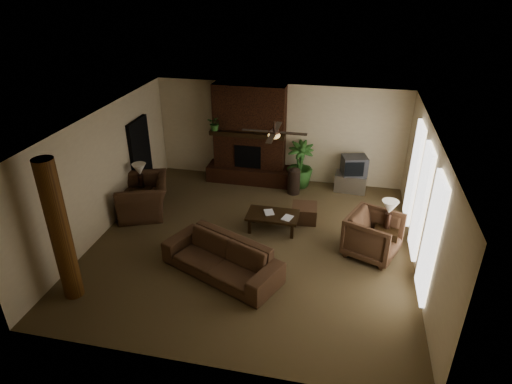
% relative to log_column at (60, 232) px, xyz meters
% --- Properties ---
extents(room_shell, '(7.00, 7.00, 7.00)m').
position_rel_log_column_xyz_m(room_shell, '(2.95, 2.40, 0.00)').
color(room_shell, brown).
rests_on(room_shell, ground).
extents(fireplace, '(2.40, 0.70, 2.80)m').
position_rel_log_column_xyz_m(fireplace, '(2.15, 5.62, -0.24)').
color(fireplace, '#442112').
rests_on(fireplace, ground).
extents(windows, '(0.08, 3.65, 2.35)m').
position_rel_log_column_xyz_m(windows, '(6.40, 2.60, -0.05)').
color(windows, white).
rests_on(windows, ground).
extents(log_column, '(0.36, 0.36, 2.80)m').
position_rel_log_column_xyz_m(log_column, '(0.00, 0.00, 0.00)').
color(log_column, brown).
rests_on(log_column, ground).
extents(doorway, '(0.10, 1.00, 2.10)m').
position_rel_log_column_xyz_m(doorway, '(-0.49, 4.20, -0.35)').
color(doorway, black).
rests_on(doorway, ground).
extents(ceiling_fan, '(1.35, 1.35, 0.37)m').
position_rel_log_column_xyz_m(ceiling_fan, '(3.35, 2.70, 1.13)').
color(ceiling_fan, '#311F15').
rests_on(ceiling_fan, ceiling).
extents(sofa, '(2.56, 1.67, 0.97)m').
position_rel_log_column_xyz_m(sofa, '(2.58, 1.22, -0.92)').
color(sofa, '#4F3422').
rests_on(sofa, ground).
extents(armchair_left, '(1.36, 1.62, 1.21)m').
position_rel_log_column_xyz_m(armchair_left, '(-0.03, 3.19, -0.80)').
color(armchair_left, '#4F3422').
rests_on(armchair_left, ground).
extents(armchair_right, '(1.28, 1.32, 1.06)m').
position_rel_log_column_xyz_m(armchair_right, '(5.57, 2.52, -0.87)').
color(armchair_right, '#4F3422').
rests_on(armchair_right, ground).
extents(coffee_table, '(1.20, 0.70, 0.43)m').
position_rel_log_column_xyz_m(coffee_table, '(3.30, 3.05, -1.03)').
color(coffee_table, black).
rests_on(coffee_table, ground).
extents(ottoman, '(0.65, 0.65, 0.40)m').
position_rel_log_column_xyz_m(ottoman, '(3.98, 3.66, -1.20)').
color(ottoman, '#4F3422').
rests_on(ottoman, ground).
extents(tv_stand, '(0.88, 0.56, 0.50)m').
position_rel_log_column_xyz_m(tv_stand, '(5.05, 5.55, -1.15)').
color(tv_stand, '#ADADAF').
rests_on(tv_stand, ground).
extents(tv, '(0.75, 0.67, 0.52)m').
position_rel_log_column_xyz_m(tv, '(5.10, 5.54, -0.64)').
color(tv, '#3A3A3C').
rests_on(tv, tv_stand).
extents(floor_vase, '(0.34, 0.34, 0.77)m').
position_rel_log_column_xyz_m(floor_vase, '(3.53, 5.05, -0.97)').
color(floor_vase, '#2D2119').
rests_on(floor_vase, ground).
extents(floor_plant, '(0.90, 1.39, 0.73)m').
position_rel_log_column_xyz_m(floor_plant, '(3.62, 5.55, -1.03)').
color(floor_plant, '#316126').
rests_on(floor_plant, ground).
extents(side_table_left, '(0.54, 0.54, 0.55)m').
position_rel_log_column_xyz_m(side_table_left, '(-0.20, 3.51, -1.12)').
color(side_table_left, black).
rests_on(side_table_left, ground).
extents(lamp_left, '(0.46, 0.46, 0.65)m').
position_rel_log_column_xyz_m(lamp_left, '(-0.20, 3.49, -0.40)').
color(lamp_left, '#311F15').
rests_on(lamp_left, side_table_left).
extents(side_table_right, '(0.57, 0.57, 0.55)m').
position_rel_log_column_xyz_m(side_table_right, '(5.85, 2.76, -1.12)').
color(side_table_right, black).
rests_on(side_table_right, ground).
extents(lamp_right, '(0.45, 0.45, 0.65)m').
position_rel_log_column_xyz_m(lamp_right, '(5.85, 2.80, -0.40)').
color(lamp_right, '#311F15').
rests_on(lamp_right, side_table_right).
extents(mantel_plant, '(0.41, 0.45, 0.33)m').
position_rel_log_column_xyz_m(mantel_plant, '(1.26, 5.31, 0.32)').
color(mantel_plant, '#316126').
rests_on(mantel_plant, fireplace).
extents(mantel_vase, '(0.23, 0.24, 0.22)m').
position_rel_log_column_xyz_m(mantel_vase, '(2.92, 5.40, 0.27)').
color(mantel_vase, brown).
rests_on(mantel_vase, fireplace).
extents(book_a, '(0.21, 0.10, 0.29)m').
position_rel_log_column_xyz_m(book_a, '(3.10, 3.04, -0.83)').
color(book_a, '#999999').
rests_on(book_a, coffee_table).
extents(book_b, '(0.21, 0.08, 0.29)m').
position_rel_log_column_xyz_m(book_b, '(3.56, 2.96, -0.82)').
color(book_b, '#999999').
rests_on(book_b, coffee_table).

